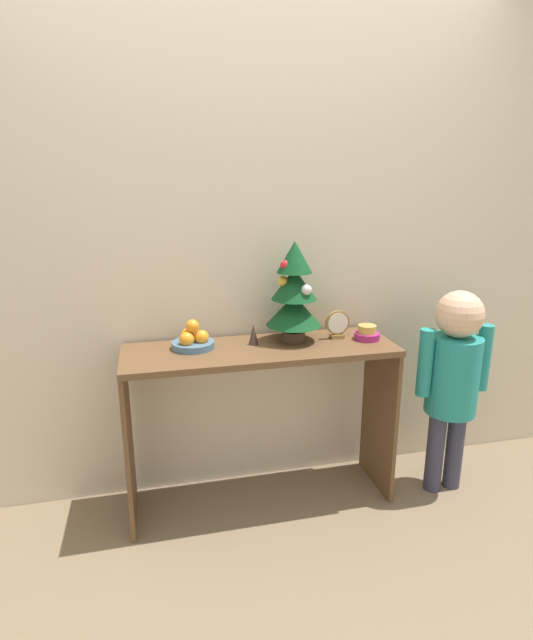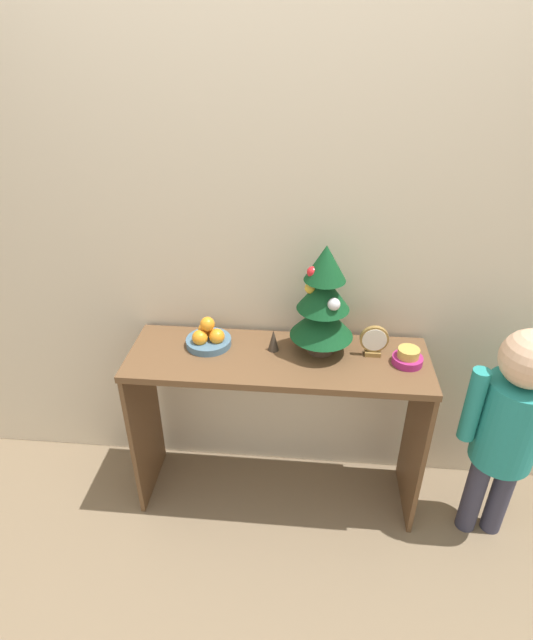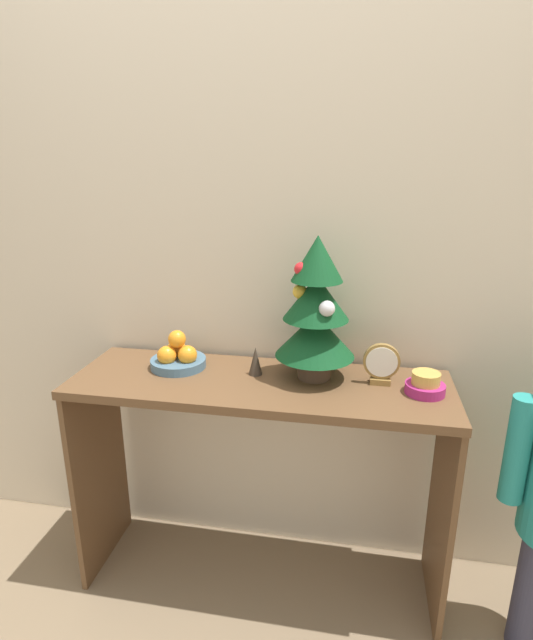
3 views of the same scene
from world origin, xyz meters
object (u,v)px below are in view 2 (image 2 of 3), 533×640
object	(u,v)px
fruit_bowl	(208,337)
figurine	(273,340)
mini_tree	(323,302)
child_figure	(512,418)
desk_clock	(374,341)
singing_bowl	(408,357)

from	to	relation	value
fruit_bowl	figurine	world-z (taller)	fruit_bowl
fruit_bowl	mini_tree	bearing A→B (deg)	-0.16
mini_tree	fruit_bowl	distance (m)	0.53
mini_tree	fruit_bowl	xyz separation A→B (m)	(-0.49, 0.00, -0.20)
figurine	child_figure	bearing A→B (deg)	-9.96
desk_clock	fruit_bowl	bearing A→B (deg)	178.95
singing_bowl	child_figure	distance (m)	0.47
fruit_bowl	singing_bowl	distance (m)	0.85
child_figure	fruit_bowl	bearing A→B (deg)	171.71
singing_bowl	desk_clock	size ratio (longest dim) A/B	0.90
fruit_bowl	singing_bowl	xyz separation A→B (m)	(0.85, -0.06, -0.01)
singing_bowl	figurine	distance (m)	0.56
desk_clock	child_figure	distance (m)	0.62
desk_clock	figurine	world-z (taller)	desk_clock
fruit_bowl	desk_clock	world-z (taller)	desk_clock
mini_tree	desk_clock	distance (m)	0.28
singing_bowl	figurine	xyz separation A→B (m)	(-0.56, 0.05, 0.02)
fruit_bowl	child_figure	size ratio (longest dim) A/B	0.18
desk_clock	figurine	xyz separation A→B (m)	(-0.42, 0.00, -0.02)
desk_clock	child_figure	world-z (taller)	child_figure
desk_clock	figurine	bearing A→B (deg)	179.94
mini_tree	fruit_bowl	size ratio (longest dim) A/B	2.46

